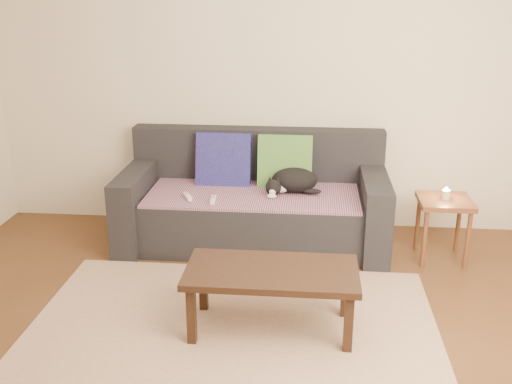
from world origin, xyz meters
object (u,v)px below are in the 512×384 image
cat (293,181)px  wii_remote_a (188,197)px  sofa (254,205)px  wii_remote_b (213,200)px  coffee_table (272,277)px  side_table (444,210)px

cat → wii_remote_a: (-0.80, -0.23, -0.08)m
sofa → wii_remote_b: 0.45m
wii_remote_a → coffee_table: bearing=-173.2°
side_table → coffee_table: side_table is taller
wii_remote_a → wii_remote_b: same height
side_table → cat: bearing=170.5°
cat → wii_remote_b: (-0.59, -0.29, -0.08)m
coffee_table → wii_remote_a: bearing=123.6°
cat → side_table: cat is taller
coffee_table → sofa: bearing=99.9°
sofa → cat: bearing=-4.1°
sofa → wii_remote_a: (-0.49, -0.25, 0.15)m
cat → coffee_table: size_ratio=0.43×
cat → wii_remote_a: 0.84m
cat → wii_remote_a: size_ratio=2.91×
sofa → wii_remote_a: 0.57m
sofa → wii_remote_b: size_ratio=14.00×
wii_remote_a → side_table: side_table is taller
coffee_table → wii_remote_b: bearing=116.5°
sofa → cat: sofa is taller
wii_remote_a → wii_remote_b: bearing=-132.3°
wii_remote_b → wii_remote_a: bearing=70.9°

